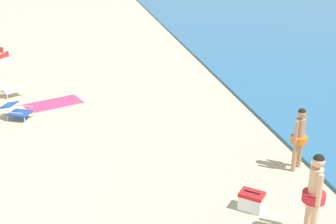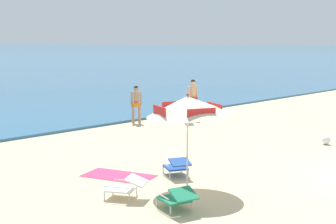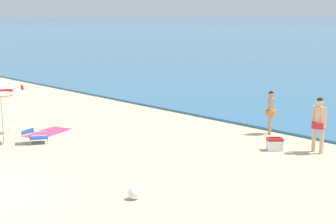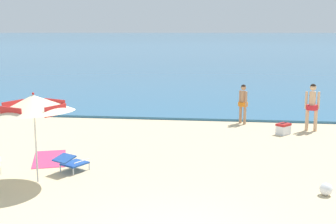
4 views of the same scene
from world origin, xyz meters
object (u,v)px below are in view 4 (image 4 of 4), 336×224
object	(u,v)px
person_standing_near_shore	(243,101)
beach_towel	(50,159)
cooler_box	(283,129)
beach_ball	(326,189)
beach_umbrella_striped_main	(34,104)
person_standing_beside	(312,104)
lounge_chair_under_umbrella	(71,162)

from	to	relation	value
person_standing_near_shore	beach_towel	xyz separation A→B (m)	(-5.74, -5.71, -0.91)
cooler_box	beach_ball	xyz separation A→B (m)	(0.17, -5.99, -0.06)
beach_umbrella_striped_main	person_standing_near_shore	bearing A→B (deg)	55.39
person_standing_beside	cooler_box	world-z (taller)	person_standing_beside
beach_umbrella_striped_main	beach_ball	xyz separation A→B (m)	(6.81, -0.07, -1.79)
person_standing_near_shore	person_standing_beside	distance (m)	2.66
lounge_chair_under_umbrella	person_standing_beside	distance (m)	9.26
person_standing_near_shore	beach_towel	bearing A→B (deg)	-135.14
person_standing_beside	person_standing_near_shore	bearing A→B (deg)	158.24
lounge_chair_under_umbrella	person_standing_near_shore	size ratio (longest dim) A/B	0.63
beach_umbrella_striped_main	person_standing_beside	distance (m)	10.24
beach_umbrella_striped_main	beach_towel	xyz separation A→B (m)	(-0.47, 1.92, -1.93)
person_standing_beside	beach_ball	world-z (taller)	person_standing_beside
lounge_chair_under_umbrella	person_standing_near_shore	bearing A→B (deg)	55.23
person_standing_beside	beach_towel	xyz separation A→B (m)	(-8.20, -4.73, -1.01)
beach_umbrella_striped_main	beach_ball	bearing A→B (deg)	-0.59
lounge_chair_under_umbrella	person_standing_beside	size ratio (longest dim) A/B	0.57
person_standing_near_shore	beach_towel	size ratio (longest dim) A/B	0.87
beach_umbrella_striped_main	person_standing_near_shore	distance (m)	9.33
lounge_chair_under_umbrella	beach_towel	world-z (taller)	lounge_chair_under_umbrella
lounge_chair_under_umbrella	cooler_box	size ratio (longest dim) A/B	1.65
person_standing_near_shore	cooler_box	bearing A→B (deg)	-51.26
beach_umbrella_striped_main	beach_towel	bearing A→B (deg)	103.82
beach_umbrella_striped_main	cooler_box	bearing A→B (deg)	41.73
person_standing_beside	cooler_box	size ratio (longest dim) A/B	2.91
person_standing_beside	beach_ball	bearing A→B (deg)	-97.80
beach_umbrella_striped_main	person_standing_beside	xyz separation A→B (m)	(7.73, 6.65, -0.92)
cooler_box	beach_ball	distance (m)	6.00
beach_umbrella_striped_main	lounge_chair_under_umbrella	size ratio (longest dim) A/B	2.63
beach_umbrella_striped_main	lounge_chair_under_umbrella	bearing A→B (deg)	56.69
beach_towel	person_standing_beside	bearing A→B (deg)	29.96
cooler_box	beach_towel	xyz separation A→B (m)	(-7.11, -4.00, -0.20)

